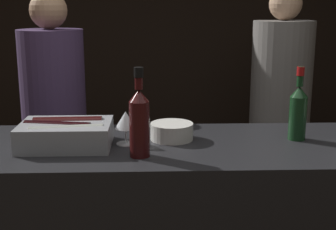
{
  "coord_description": "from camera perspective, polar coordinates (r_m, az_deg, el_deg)",
  "views": [
    {
      "loc": [
        -0.07,
        -1.59,
        1.63
      ],
      "look_at": [
        0.0,
        0.38,
        1.16
      ],
      "focal_mm": 50.0,
      "sensor_mm": 36.0,
      "label": 1
    }
  ],
  "objects": [
    {
      "name": "wall_back_chalkboard",
      "position": [
        4.13,
        -1.06,
        10.22
      ],
      "size": [
        6.4,
        0.06,
        2.8
      ],
      "color": "black",
      "rests_on": "ground_plane"
    },
    {
      "name": "ice_bin_with_bottles",
      "position": [
        2.02,
        -12.39,
        -2.15
      ],
      "size": [
        0.38,
        0.28,
        0.11
      ],
      "color": "#9EA0A5",
      "rests_on": "bar_counter"
    },
    {
      "name": "bowl_white",
      "position": [
        2.08,
        0.46,
        -1.94
      ],
      "size": [
        0.19,
        0.19,
        0.07
      ],
      "color": "silver",
      "rests_on": "bar_counter"
    },
    {
      "name": "wine_glass",
      "position": [
        2.0,
        -5.19,
        -0.73
      ],
      "size": [
        0.09,
        0.09,
        0.14
      ],
      "color": "silver",
      "rests_on": "bar_counter"
    },
    {
      "name": "red_wine_bottle_black_foil",
      "position": [
        1.83,
        -3.52,
        -0.6
      ],
      "size": [
        0.08,
        0.08,
        0.36
      ],
      "color": "#380F0F",
      "rests_on": "bar_counter"
    },
    {
      "name": "red_wine_bottle_burgundy",
      "position": [
        2.14,
        15.57,
        0.54
      ],
      "size": [
        0.08,
        0.08,
        0.33
      ],
      "color": "#143319",
      "rests_on": "bar_counter"
    },
    {
      "name": "person_in_hoodie",
      "position": [
        3.22,
        13.48,
        1.04
      ],
      "size": [
        0.4,
        0.4,
        1.73
      ],
      "rotation": [
        0.0,
        0.0,
        0.16
      ],
      "color": "black",
      "rests_on": "ground_plane"
    },
    {
      "name": "person_blond_tee",
      "position": [
        2.84,
        -13.62,
        -0.97
      ],
      "size": [
        0.37,
        0.37,
        1.7
      ],
      "rotation": [
        0.0,
        0.0,
        -0.68
      ],
      "color": "black",
      "rests_on": "ground_plane"
    }
  ]
}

